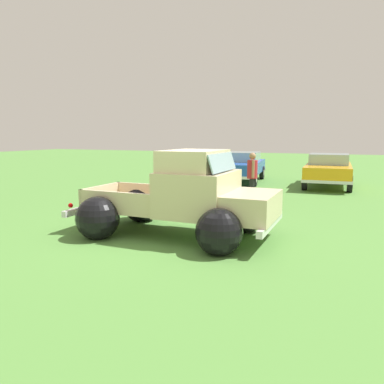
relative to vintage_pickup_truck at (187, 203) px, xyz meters
The scene contains 5 objects.
ground_plane 0.85m from the vintage_pickup_truck, behind, with size 80.00×80.00×0.00m, color #548C3D.
vintage_pickup_truck is the anchor object (origin of this frame).
show_car_0 10.17m from the vintage_pickup_truck, 98.83° to the left, with size 2.31×4.72×1.43m.
show_car_1 10.10m from the vintage_pickup_truck, 76.23° to the left, with size 2.02×4.34×1.43m.
spectator_0 4.77m from the vintage_pickup_truck, 86.68° to the left, with size 0.44×0.53×1.66m.
Camera 1 is at (3.66, -7.46, 2.24)m, focal length 35.03 mm.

